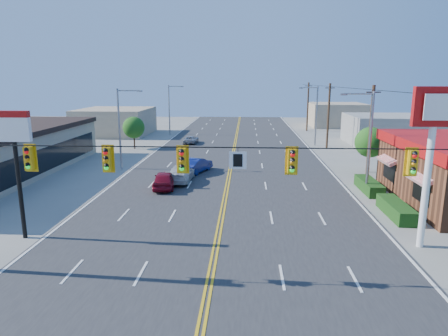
# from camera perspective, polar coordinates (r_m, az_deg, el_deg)

# --- Properties ---
(ground) EXTENTS (160.00, 160.00, 0.00)m
(ground) POSITION_cam_1_polar(r_m,az_deg,el_deg) (18.97, -1.90, -15.21)
(ground) COLOR gray
(ground) RESTS_ON ground
(road) EXTENTS (20.00, 120.00, 0.06)m
(road) POSITION_cam_1_polar(r_m,az_deg,el_deg) (37.79, 0.77, -0.95)
(road) COLOR #2D2D30
(road) RESTS_ON ground
(signal_span) EXTENTS (24.32, 0.34, 9.00)m
(signal_span) POSITION_cam_1_polar(r_m,az_deg,el_deg) (17.26, -2.41, -0.68)
(signal_span) COLOR #47301E
(signal_span) RESTS_ON ground
(kfc_pylon) EXTENTS (2.20, 0.36, 8.50)m
(kfc_pylon) POSITION_cam_1_polar(r_m,az_deg,el_deg) (22.95, 27.58, 4.14)
(kfc_pylon) COLOR white
(kfc_pylon) RESTS_ON ground
(pizza_hut_sign) EXTENTS (1.90, 0.30, 6.85)m
(pizza_hut_sign) POSITION_cam_1_polar(r_m,az_deg,el_deg) (24.50, -27.68, 2.53)
(pizza_hut_sign) COLOR black
(pizza_hut_sign) RESTS_ON ground
(streetlight_se) EXTENTS (2.55, 0.25, 8.00)m
(streetlight_se) POSITION_cam_1_polar(r_m,az_deg,el_deg) (32.38, 19.82, 4.12)
(streetlight_se) COLOR gray
(streetlight_se) RESTS_ON ground
(streetlight_ne) EXTENTS (2.55, 0.25, 8.00)m
(streetlight_ne) POSITION_cam_1_polar(r_m,az_deg,el_deg) (55.67, 12.87, 7.75)
(streetlight_ne) COLOR gray
(streetlight_ne) RESTS_ON ground
(streetlight_sw) EXTENTS (2.55, 0.25, 8.00)m
(streetlight_sw) POSITION_cam_1_polar(r_m,az_deg,el_deg) (40.87, -14.47, 6.05)
(streetlight_sw) COLOR gray
(streetlight_sw) RESTS_ON ground
(streetlight_nw) EXTENTS (2.55, 0.25, 8.00)m
(streetlight_nw) POSITION_cam_1_polar(r_m,az_deg,el_deg) (66.03, -7.67, 8.64)
(streetlight_nw) COLOR gray
(streetlight_nw) RESTS_ON ground
(utility_pole_near) EXTENTS (0.28, 0.28, 8.40)m
(utility_pole_near) POSITION_cam_1_polar(r_m,az_deg,el_deg) (36.62, 20.15, 4.48)
(utility_pole_near) COLOR #47301E
(utility_pole_near) RESTS_ON ground
(utility_pole_mid) EXTENTS (0.28, 0.28, 8.40)m
(utility_pole_mid) POSITION_cam_1_polar(r_m,az_deg,el_deg) (53.99, 14.69, 7.18)
(utility_pole_mid) COLOR #47301E
(utility_pole_mid) RESTS_ON ground
(utility_pole_far) EXTENTS (0.28, 0.28, 8.40)m
(utility_pole_far) POSITION_cam_1_polar(r_m,az_deg,el_deg) (71.67, 11.87, 8.53)
(utility_pole_far) COLOR #47301E
(utility_pole_far) RESTS_ON ground
(tree_kfc_rear) EXTENTS (2.94, 2.94, 4.41)m
(tree_kfc_rear) POSITION_cam_1_polar(r_m,az_deg,el_deg) (40.96, 20.17, 3.46)
(tree_kfc_rear) COLOR #47301E
(tree_kfc_rear) RESTS_ON ground
(tree_west) EXTENTS (2.80, 2.80, 4.20)m
(tree_west) POSITION_cam_1_polar(r_m,az_deg,el_deg) (53.11, -12.78, 5.67)
(tree_west) COLOR #47301E
(tree_west) RESTS_ON ground
(bld_east_mid) EXTENTS (12.00, 10.00, 4.00)m
(bld_east_mid) POSITION_cam_1_polar(r_m,az_deg,el_deg) (60.69, 22.97, 5.05)
(bld_east_mid) COLOR gray
(bld_east_mid) RESTS_ON ground
(bld_west_far) EXTENTS (11.00, 12.00, 4.20)m
(bld_west_far) POSITION_cam_1_polar(r_m,az_deg,el_deg) (68.55, -15.24, 6.43)
(bld_west_far) COLOR tan
(bld_west_far) RESTS_ON ground
(bld_east_far) EXTENTS (10.00, 10.00, 4.40)m
(bld_east_far) POSITION_cam_1_polar(r_m,az_deg,el_deg) (80.91, 15.78, 7.33)
(bld_east_far) COLOR tan
(bld_east_far) RESTS_ON ground
(car_magenta) EXTENTS (2.06, 4.34, 1.43)m
(car_magenta) POSITION_cam_1_polar(r_m,az_deg,el_deg) (33.26, -8.50, -1.74)
(car_magenta) COLOR maroon
(car_magenta) RESTS_ON ground
(car_blue) EXTENTS (2.92, 4.57, 1.42)m
(car_blue) POSITION_cam_1_polar(r_m,az_deg,el_deg) (38.65, -3.96, 0.35)
(car_blue) COLOR navy
(car_blue) RESTS_ON ground
(car_white) EXTENTS (2.11, 4.91, 1.41)m
(car_white) POSITION_cam_1_polar(r_m,az_deg,el_deg) (35.34, -6.16, -0.85)
(car_white) COLOR silver
(car_white) RESTS_ON ground
(car_silver) EXTENTS (1.92, 3.93, 1.07)m
(car_silver) POSITION_cam_1_polar(r_m,az_deg,el_deg) (56.48, -4.76, 4.01)
(car_silver) COLOR #A5A5AA
(car_silver) RESTS_ON ground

